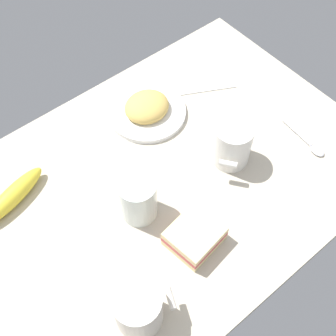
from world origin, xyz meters
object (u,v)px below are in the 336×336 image
object	(u,v)px
coffee_mug_milky	(232,143)
plate_of_food	(147,109)
coffee_mug_black	(138,309)
sandwich_main	(195,236)
glass_of_milk	(138,200)
spoon	(309,143)
paper_napkin	(199,70)
banana	(13,196)

from	to	relation	value
coffee_mug_milky	plate_of_food	bearing A→B (deg)	105.84
coffee_mug_black	sandwich_main	distance (cm)	18.06
sandwich_main	glass_of_milk	size ratio (longest dim) A/B	1.05
spoon	glass_of_milk	bearing A→B (deg)	165.14
plate_of_food	spoon	world-z (taller)	plate_of_food
sandwich_main	spoon	xyz separation A→B (cm)	(35.75, 1.41, -1.82)
paper_napkin	spoon	bearing A→B (deg)	-83.99
spoon	paper_napkin	world-z (taller)	spoon
coffee_mug_black	glass_of_milk	xyz separation A→B (cm)	(12.83, 17.01, -0.31)
plate_of_food	coffee_mug_milky	xyz separation A→B (cm)	(6.16, -21.73, 3.69)
sandwich_main	banana	bearing A→B (deg)	127.02
coffee_mug_milky	spoon	distance (cm)	19.37
sandwich_main	paper_napkin	world-z (taller)	sandwich_main
glass_of_milk	spoon	xyz separation A→B (cm)	(40.06, -10.63, -4.30)
banana	paper_napkin	size ratio (longest dim) A/B	1.12
sandwich_main	glass_of_milk	xyz separation A→B (cm)	(-4.31, 12.03, 2.48)
spoon	coffee_mug_black	bearing A→B (deg)	-173.12
coffee_mug_black	coffee_mug_milky	bearing A→B (deg)	22.57
coffee_mug_milky	spoon	bearing A→B (deg)	-27.71
banana	coffee_mug_black	bearing A→B (deg)	-80.75
banana	plate_of_food	bearing A→B (deg)	2.36
coffee_mug_black	glass_of_milk	bearing A→B (deg)	52.97
coffee_mug_black	paper_napkin	bearing A→B (deg)	38.92
coffee_mug_milky	banana	distance (cm)	46.81
coffee_mug_black	sandwich_main	size ratio (longest dim) A/B	0.99
paper_napkin	sandwich_main	bearing A→B (deg)	-132.73
spoon	paper_napkin	bearing A→B (deg)	96.01
paper_napkin	glass_of_milk	bearing A→B (deg)	-147.98
banana	paper_napkin	distance (cm)	55.33
coffee_mug_milky	paper_napkin	xyz separation A→B (cm)	(13.05, 24.77, -5.16)
sandwich_main	coffee_mug_milky	bearing A→B (deg)	27.82
banana	glass_of_milk	bearing A→B (deg)	-44.61
plate_of_food	spoon	xyz separation A→B (cm)	(22.74, -30.44, -1.24)
coffee_mug_milky	banana	size ratio (longest dim) A/B	0.61
coffee_mug_milky	paper_napkin	size ratio (longest dim) A/B	0.68
sandwich_main	spoon	world-z (taller)	sandwich_main
glass_of_milk	coffee_mug_milky	bearing A→B (deg)	-4.67
glass_of_milk	banana	xyz separation A→B (cm)	(-18.59, 18.33, -2.76)
plate_of_food	paper_napkin	world-z (taller)	plate_of_food
sandwich_main	spoon	size ratio (longest dim) A/B	0.84
glass_of_milk	banana	bearing A→B (deg)	135.39
plate_of_food	paper_napkin	distance (cm)	19.51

